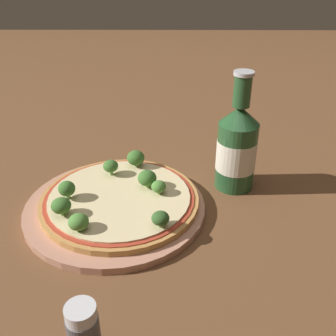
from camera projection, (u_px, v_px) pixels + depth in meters
name	position (u px, v px, depth m)	size (l,w,h in m)	color
ground_plane	(108.00, 206.00, 0.66)	(3.00, 3.00, 0.00)	brown
plate	(115.00, 207.00, 0.64)	(0.29, 0.29, 0.01)	tan
pizza	(120.00, 199.00, 0.64)	(0.26, 0.26, 0.01)	#B77F42
broccoli_floret_0	(108.00, 166.00, 0.69)	(0.03, 0.03, 0.03)	#7A9E5B
broccoli_floret_1	(160.00, 218.00, 0.56)	(0.03, 0.03, 0.02)	#7A9E5B
broccoli_floret_2	(147.00, 178.00, 0.65)	(0.03, 0.03, 0.03)	#7A9E5B
broccoli_floret_3	(61.00, 206.00, 0.59)	(0.03, 0.03, 0.03)	#7A9E5B
broccoli_floret_4	(159.00, 188.00, 0.63)	(0.02, 0.02, 0.02)	#7A9E5B
broccoli_floret_5	(67.00, 189.00, 0.62)	(0.03, 0.03, 0.03)	#7A9E5B
broccoli_floret_6	(136.00, 158.00, 0.71)	(0.03, 0.03, 0.03)	#7A9E5B
broccoli_floret_7	(79.00, 222.00, 0.56)	(0.03, 0.03, 0.02)	#7A9E5B
beer_bottle	(237.00, 147.00, 0.68)	(0.07, 0.07, 0.21)	#234C28
pepper_shaker	(84.00, 334.00, 0.40)	(0.03, 0.03, 0.08)	#4C4C51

